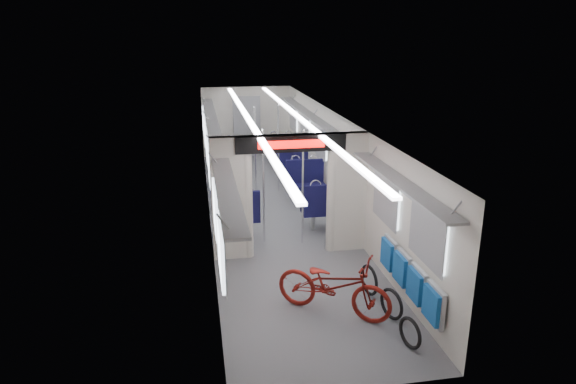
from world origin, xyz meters
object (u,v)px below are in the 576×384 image
at_px(bike_hoop_b, 391,305).
at_px(seat_bay_far_left, 224,160).
at_px(seat_bay_near_left, 233,197).
at_px(stanchion_near_left, 264,187).
at_px(stanchion_far_right, 278,148).
at_px(stanchion_near_right, 303,188).
at_px(stanchion_far_left, 255,153).
at_px(seat_bay_near_right, 314,191).
at_px(bike_hoop_a, 410,335).
at_px(seat_bay_far_right, 286,155).
at_px(flip_bench, 409,277).
at_px(bicycle, 334,285).
at_px(bike_hoop_c, 369,281).

bearing_deg(bike_hoop_b, seat_bay_far_left, 103.87).
distance_m(seat_bay_near_left, seat_bay_far_left, 3.58).
bearing_deg(stanchion_near_left, stanchion_far_right, 75.97).
bearing_deg(stanchion_near_left, stanchion_near_right, -15.83).
distance_m(bike_hoop_b, stanchion_far_right, 6.59).
distance_m(stanchion_near_right, stanchion_far_left, 3.13).
height_order(seat_bay_near_right, stanchion_near_right, stanchion_near_right).
distance_m(bike_hoop_a, seat_bay_far_right, 9.02).
distance_m(flip_bench, stanchion_far_left, 6.16).
height_order(bicycle, bike_hoop_b, bicycle).
xyz_separation_m(bike_hoop_a, seat_bay_near_right, (-0.09, 5.31, 0.37)).
bearing_deg(seat_bay_near_left, stanchion_near_right, -49.03).
xyz_separation_m(bike_hoop_a, stanchion_far_right, (-0.61, 7.23, 0.95)).
relative_size(bike_hoop_b, stanchion_near_right, 0.21).
bearing_deg(bike_hoop_a, bike_hoop_b, 88.41).
bearing_deg(seat_bay_far_left, bike_hoop_a, -77.38).
distance_m(bicycle, seat_bay_far_right, 8.01).
bearing_deg(stanchion_near_right, seat_bay_near_left, 130.97).
height_order(seat_bay_far_right, stanchion_far_left, stanchion_far_left).
bearing_deg(bicycle, seat_bay_far_left, 43.72).
relative_size(bicycle, seat_bay_near_right, 0.79).
xyz_separation_m(seat_bay_near_left, stanchion_far_right, (1.35, 2.05, 0.59)).
distance_m(bike_hoop_c, stanchion_near_right, 2.50).
bearing_deg(seat_bay_near_left, stanchion_near_left, -67.15).
height_order(bike_hoop_c, seat_bay_far_left, seat_bay_far_left).
bearing_deg(flip_bench, seat_bay_far_right, 92.95).
bearing_deg(seat_bay_near_left, bike_hoop_a, -69.25).
height_order(bike_hoop_a, seat_bay_far_left, seat_bay_far_left).
height_order(bike_hoop_c, stanchion_near_left, stanchion_near_left).
bearing_deg(seat_bay_near_right, bike_hoop_a, -89.03).
bearing_deg(seat_bay_far_left, stanchion_far_left, -70.23).
xyz_separation_m(seat_bay_far_left, stanchion_far_right, (1.35, -1.52, 0.63)).
bearing_deg(seat_bay_far_left, stanchion_near_right, -75.95).
bearing_deg(seat_bay_near_left, bike_hoop_b, -65.97).
bearing_deg(stanchion_far_left, stanchion_near_right, -79.72).
height_order(bike_hoop_b, bike_hoop_c, bike_hoop_c).
height_order(flip_bench, bike_hoop_b, flip_bench).
distance_m(seat_bay_far_right, stanchion_near_left, 5.29).
distance_m(flip_bench, seat_bay_near_right, 4.45).
bearing_deg(bicycle, seat_bay_near_right, 25.84).
xyz_separation_m(seat_bay_near_right, stanchion_near_right, (-0.61, -1.59, 0.58)).
bearing_deg(seat_bay_far_right, seat_bay_near_left, -115.95).
xyz_separation_m(flip_bench, seat_bay_far_left, (-2.29, 7.87, -0.06)).
xyz_separation_m(bike_hoop_c, stanchion_far_right, (-0.55, 5.74, 0.92)).
relative_size(seat_bay_near_right, stanchion_far_left, 0.98).
relative_size(flip_bench, bike_hoop_a, 4.72).
distance_m(bike_hoop_b, stanchion_near_right, 3.22).
height_order(flip_bench, bike_hoop_c, flip_bench).
bearing_deg(stanchion_far_right, bicycle, -91.58).
relative_size(seat_bay_far_left, stanchion_far_right, 0.84).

